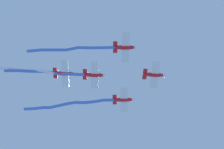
# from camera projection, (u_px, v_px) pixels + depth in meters

# --- Properties ---
(airplane_lead) EXTENTS (7.02, 5.85, 1.85)m
(airplane_lead) POSITION_uv_depth(u_px,v_px,m) (154.00, 75.00, 75.31)
(airplane_lead) COLOR red
(airplane_left_wing) EXTENTS (6.78, 6.00, 1.85)m
(airplane_left_wing) POSITION_uv_depth(u_px,v_px,m) (124.00, 100.00, 78.69)
(airplane_left_wing) COLOR red
(smoke_trail_left_wing) EXTENTS (16.54, 16.19, 1.48)m
(smoke_trail_left_wing) POSITION_uv_depth(u_px,v_px,m) (68.00, 104.00, 79.46)
(smoke_trail_left_wing) COLOR #4C75DB
(airplane_right_wing) EXTENTS (6.86, 5.96, 1.85)m
(airplane_right_wing) POSITION_uv_depth(u_px,v_px,m) (125.00, 47.00, 71.81)
(airplane_right_wing) COLOR red
(smoke_trail_right_wing) EXTENTS (12.03, 15.34, 2.28)m
(smoke_trail_right_wing) POSITION_uv_depth(u_px,v_px,m) (71.00, 49.00, 71.16)
(smoke_trail_right_wing) COLOR #4C75DB
(airplane_slot) EXTENTS (6.97, 5.88, 1.85)m
(airplane_slot) POSITION_uv_depth(u_px,v_px,m) (95.00, 75.00, 75.10)
(airplane_slot) COLOR red
(smoke_trail_slot) EXTENTS (12.01, 15.36, 2.60)m
(smoke_trail_slot) POSITION_uv_depth(u_px,v_px,m) (44.00, 72.00, 75.79)
(smoke_trail_slot) COLOR #4C75DB
(airplane_trail) EXTENTS (6.92, 5.92, 1.85)m
(airplane_trail) POSITION_uv_depth(u_px,v_px,m) (65.00, 73.00, 75.58)
(airplane_trail) COLOR red
(smoke_trail_trail) EXTENTS (16.97, 19.28, 4.72)m
(smoke_trail_trail) POSITION_uv_depth(u_px,v_px,m) (3.00, 70.00, 77.51)
(smoke_trail_trail) COLOR white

